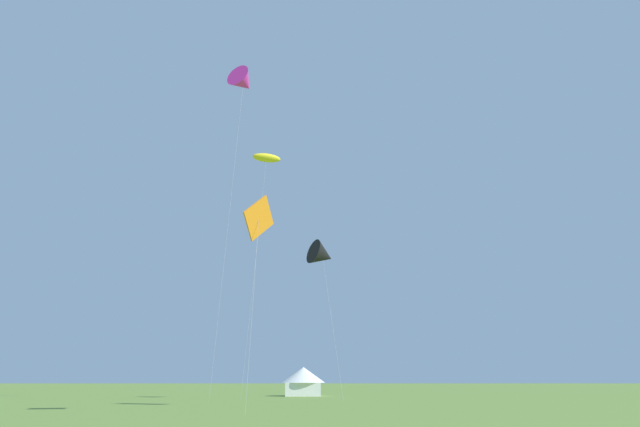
% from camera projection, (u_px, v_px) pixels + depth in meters
% --- Properties ---
extents(kite_black_delta, '(3.58, 3.90, 14.79)m').
position_uv_depth(kite_black_delta, '(322.00, 255.00, 64.15)').
color(kite_black_delta, black).
rests_on(kite_black_delta, ground).
extents(kite_orange_diamond, '(1.64, 2.45, 12.59)m').
position_uv_depth(kite_orange_diamond, '(259.00, 219.00, 39.87)').
color(kite_orange_diamond, orange).
rests_on(kite_orange_diamond, ground).
extents(kite_magenta_delta, '(3.51, 3.88, 30.74)m').
position_uv_depth(kite_magenta_delta, '(243.00, 82.00, 63.82)').
color(kite_magenta_delta, '#E02DA3').
rests_on(kite_magenta_delta, ground).
extents(kite_yellow_parafoil, '(3.45, 2.27, 23.55)m').
position_uv_depth(kite_yellow_parafoil, '(267.00, 158.00, 66.21)').
color(kite_yellow_parafoil, yellow).
rests_on(kite_yellow_parafoil, ground).
extents(festival_tent_center, '(4.65, 4.65, 3.02)m').
position_uv_depth(festival_tent_center, '(303.00, 380.00, 71.86)').
color(festival_tent_center, white).
rests_on(festival_tent_center, ground).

